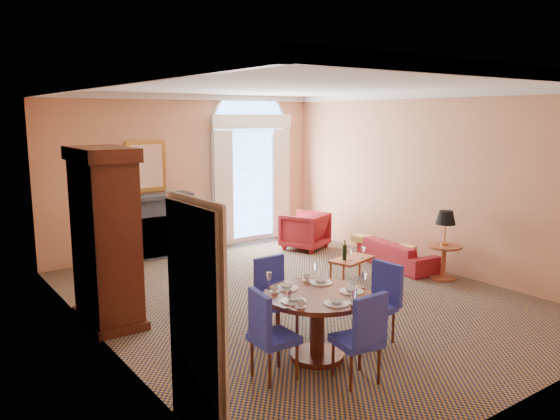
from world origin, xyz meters
TOP-DOWN VIEW (x-y plane):
  - ground at (0.00, 0.00)m, footprint 7.50×7.50m
  - room_envelope at (-0.03, 0.67)m, footprint 6.04×7.52m
  - armoire at (-2.72, 0.69)m, footprint 0.68×1.21m
  - dining_table at (-1.14, -1.83)m, footprint 1.24×1.24m
  - dining_chair_north at (-1.12, -0.93)m, footprint 0.49×0.49m
  - dining_chair_south at (-1.15, -2.58)m, footprint 0.51×0.51m
  - dining_chair_east at (-0.20, -1.90)m, footprint 0.51×0.51m
  - dining_chair_west at (-1.91, -1.94)m, footprint 0.49×0.48m
  - sofa at (2.55, 0.30)m, footprint 0.85×1.73m
  - armchair at (2.00, 2.40)m, footprint 1.10×1.11m
  - coffee_table at (1.22, 0.12)m, footprint 0.88×0.63m
  - side_table at (2.60, -0.68)m, footprint 0.59×0.59m

SIDE VIEW (x-z plane):
  - ground at x=0.00m, z-range 0.00..0.00m
  - sofa at x=2.55m, z-range 0.00..0.49m
  - coffee_table at x=1.22m, z-range 0.01..0.75m
  - armchair at x=2.00m, z-range 0.00..0.78m
  - dining_chair_north at x=-1.12m, z-range 0.07..1.07m
  - dining_chair_south at x=-1.15m, z-range 0.07..1.07m
  - dining_chair_east at x=-0.20m, z-range 0.07..1.07m
  - dining_chair_west at x=-1.91m, z-range 0.07..1.07m
  - dining_table at x=-1.14m, z-range 0.09..1.08m
  - side_table at x=2.60m, z-range 0.15..1.32m
  - armoire at x=-2.72m, z-range -0.04..2.33m
  - room_envelope at x=-0.03m, z-range 0.78..4.23m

